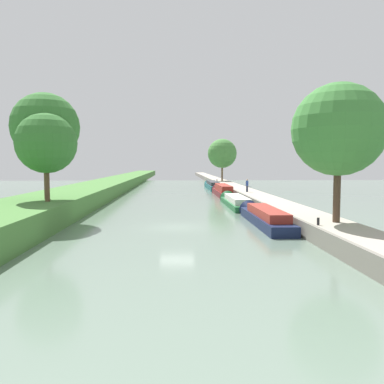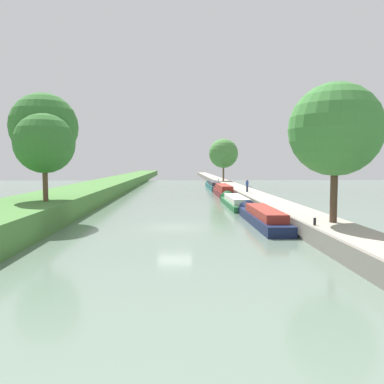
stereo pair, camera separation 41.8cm
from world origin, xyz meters
TOP-DOWN VIEW (x-y plane):
  - ground_plane at (0.00, 0.00)m, footprint 160.00×160.00m
  - left_grassy_bank at (-11.36, 0.00)m, footprint 6.56×260.00m
  - right_towpath at (9.62, 0.00)m, footprint 3.08×260.00m
  - stone_quay at (7.95, 0.00)m, footprint 0.25×260.00m
  - narrowboat_navy at (6.72, 1.53)m, footprint 1.86×12.57m
  - narrowboat_green at (6.46, 14.59)m, footprint 1.99×13.01m
  - narrowboat_maroon at (6.67, 27.96)m, footprint 1.83×14.17m
  - narrowboat_teal at (6.72, 44.40)m, footprint 1.87×16.16m
  - tree_rightbank_near at (9.94, -4.64)m, footprint 5.73×5.73m
  - tree_rightbank_midnear at (9.77, 54.59)m, footprint 6.11×6.11m
  - tree_leftbank_downstream at (-9.88, 1.71)m, footprint 4.58×4.58m
  - tree_leftbank_upstream at (-10.53, 3.64)m, footprint 5.40×5.40m
  - person_walking at (9.10, 21.69)m, footprint 0.34×0.34m
  - mooring_bollard_near at (8.38, -5.78)m, footprint 0.16×0.16m
  - mooring_bollard_far at (8.38, 51.67)m, footprint 0.16×0.16m

SIDE VIEW (x-z plane):
  - ground_plane at x=0.00m, z-range 0.00..0.00m
  - narrowboat_green at x=6.46m, z-range -0.48..1.41m
  - right_towpath at x=9.62m, z-range 0.00..1.00m
  - stone_quay at x=7.95m, z-range 0.00..1.05m
  - narrowboat_navy at x=6.72m, z-range -0.38..1.48m
  - narrowboat_teal at x=6.72m, z-range -0.36..1.55m
  - narrowboat_maroon at x=6.67m, z-range -0.38..1.75m
  - left_grassy_bank at x=-11.36m, z-range 0.00..1.77m
  - mooring_bollard_near at x=8.38m, z-range 1.00..1.45m
  - mooring_bollard_far at x=8.38m, z-range 1.00..1.45m
  - person_walking at x=9.10m, z-range 1.04..2.70m
  - tree_leftbank_downstream at x=-9.88m, z-range 2.83..9.56m
  - tree_rightbank_midnear at x=9.77m, z-range 2.34..11.14m
  - tree_rightbank_near at x=9.94m, z-range 2.43..11.06m
  - tree_leftbank_upstream at x=-10.53m, z-range 3.32..11.85m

